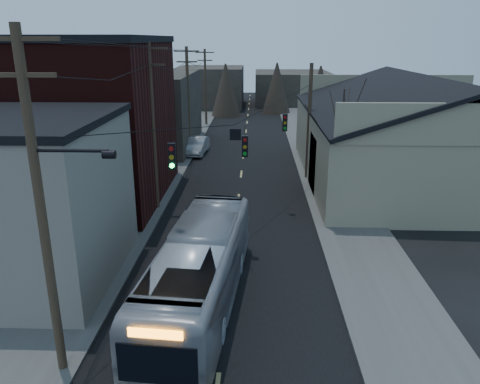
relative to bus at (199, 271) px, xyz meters
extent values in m
cube|color=black|center=(1.03, 23.17, -1.56)|extent=(9.00, 110.00, 0.02)
cube|color=#474744|center=(-5.47, 23.17, -1.51)|extent=(4.00, 110.00, 0.12)
cube|color=#474744|center=(7.53, 23.17, -1.51)|extent=(4.00, 110.00, 0.12)
cube|color=gray|center=(-7.97, 2.17, 1.93)|extent=(8.00, 8.00, 7.00)
cube|color=black|center=(-8.97, 13.17, 3.43)|extent=(10.00, 12.00, 10.00)
cube|color=#2E2824|center=(-8.47, 29.17, 1.93)|extent=(9.00, 14.00, 7.00)
cube|color=gray|center=(14.03, 18.17, 0.93)|extent=(16.00, 20.00, 5.00)
cube|color=black|center=(10.03, 18.17, 4.73)|extent=(8.16, 20.60, 2.86)
cube|color=black|center=(18.03, 18.17, 4.73)|extent=(8.16, 20.60, 2.86)
cube|color=#2E2824|center=(-4.97, 58.17, 1.43)|extent=(10.00, 12.00, 6.00)
cube|color=#2E2824|center=(8.03, 63.17, 0.93)|extent=(12.00, 14.00, 5.00)
cone|color=black|center=(7.53, 13.17, 2.03)|extent=(0.40, 0.40, 7.20)
cylinder|color=#382B1E|center=(-3.97, -3.83, 3.68)|extent=(0.28, 0.28, 10.50)
cube|color=#382B1E|center=(-3.97, -3.83, 8.53)|extent=(2.20, 0.12, 0.12)
cylinder|color=#382B1E|center=(-3.97, 11.17, 3.43)|extent=(0.28, 0.28, 10.00)
cube|color=#382B1E|center=(-3.97, 11.17, 8.03)|extent=(2.20, 0.12, 0.12)
cylinder|color=#382B1E|center=(-3.97, 26.17, 3.18)|extent=(0.28, 0.28, 9.50)
cube|color=#382B1E|center=(-3.97, 26.17, 7.53)|extent=(2.20, 0.12, 0.12)
cylinder|color=#382B1E|center=(-3.97, 41.17, 2.93)|extent=(0.28, 0.28, 9.00)
cube|color=#382B1E|center=(-3.97, 41.17, 7.03)|extent=(2.20, 0.12, 0.12)
cylinder|color=#382B1E|center=(6.03, 18.17, 2.68)|extent=(0.28, 0.28, 8.50)
cube|color=black|center=(-0.97, 0.67, 4.38)|extent=(0.28, 0.20, 1.00)
cube|color=black|center=(1.63, 5.17, 3.78)|extent=(0.28, 0.20, 1.00)
cube|color=black|center=(3.83, 11.17, 3.88)|extent=(0.28, 0.20, 1.00)
imported|color=#A0A4AC|center=(0.00, 0.00, 0.00)|extent=(3.65, 11.43, 3.13)
imported|color=#9A9DA1|center=(-3.27, 25.87, -0.79)|extent=(1.94, 4.78, 1.54)
camera|label=1|loc=(2.11, -16.10, 8.52)|focal=35.00mm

